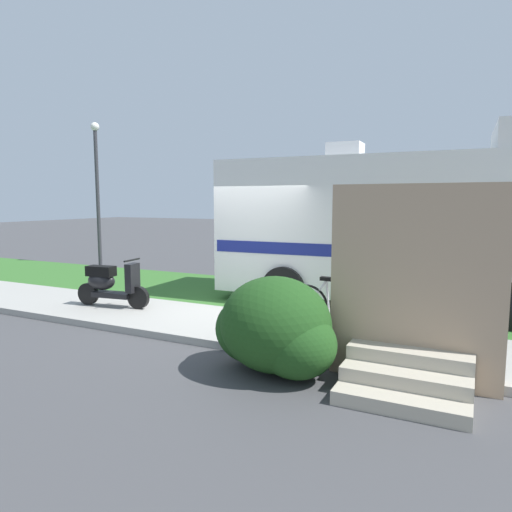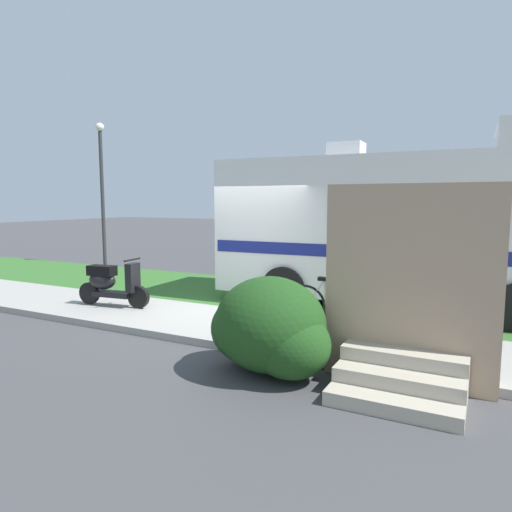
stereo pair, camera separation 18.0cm
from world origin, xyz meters
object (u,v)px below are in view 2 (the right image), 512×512
(motorhome_rv, at_px, (401,226))
(bottle_green, at_px, (361,337))
(pickup_truck_far, at_px, (336,232))
(bicycle, at_px, (335,307))
(pickup_truck_near, at_px, (382,243))
(street_lamp_post, at_px, (102,181))
(scooter, at_px, (110,283))

(motorhome_rv, relative_size, bottle_green, 28.38)
(motorhome_rv, bearing_deg, bottle_green, -89.65)
(pickup_truck_far, height_order, bottle_green, pickup_truck_far)
(bicycle, distance_m, pickup_truck_near, 6.59)
(motorhome_rv, distance_m, pickup_truck_near, 4.09)
(pickup_truck_far, relative_size, street_lamp_post, 1.19)
(bicycle, xyz_separation_m, pickup_truck_near, (-0.64, 6.54, 0.47))
(bicycle, bearing_deg, street_lamp_post, 154.63)
(bicycle, bearing_deg, bottle_green, -39.12)
(bottle_green, relative_size, street_lamp_post, 0.05)
(pickup_truck_near, relative_size, bottle_green, 21.07)
(bicycle, height_order, bottle_green, bicycle)
(bicycle, bearing_deg, pickup_truck_far, 107.23)
(motorhome_rv, xyz_separation_m, bottle_green, (0.02, -3.13, -1.46))
(pickup_truck_near, bearing_deg, bicycle, -84.44)
(motorhome_rv, xyz_separation_m, scooter, (-5.05, -2.94, -1.11))
(bottle_green, xyz_separation_m, street_lamp_post, (-10.04, 4.95, 2.62))
(scooter, bearing_deg, bottle_green, -2.09)
(pickup_truck_near, bearing_deg, bottle_green, -80.37)
(pickup_truck_far, xyz_separation_m, bottle_green, (3.83, -11.02, -0.75))
(scooter, height_order, bottle_green, scooter)
(pickup_truck_near, relative_size, street_lamp_post, 1.11)
(pickup_truck_far, xyz_separation_m, street_lamp_post, (-6.21, -6.08, 1.87))
(bicycle, bearing_deg, scooter, -176.70)
(pickup_truck_near, xyz_separation_m, bottle_green, (1.18, -6.98, -0.76))
(motorhome_rv, relative_size, street_lamp_post, 1.50)
(motorhome_rv, height_order, bottle_green, motorhome_rv)
(street_lamp_post, bearing_deg, bottle_green, -26.22)
(pickup_truck_far, height_order, street_lamp_post, street_lamp_post)
(scooter, xyz_separation_m, bottle_green, (5.07, -0.19, -0.35))
(motorhome_rv, bearing_deg, pickup_truck_near, 106.81)
(bottle_green, distance_m, street_lamp_post, 11.50)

